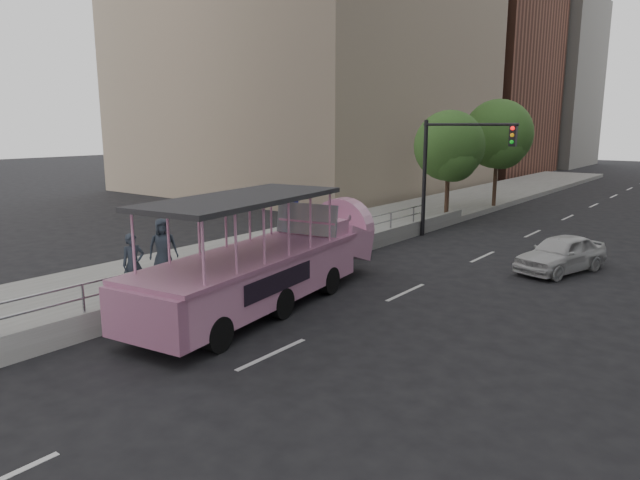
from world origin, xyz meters
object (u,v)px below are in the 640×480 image
traffic_signal (450,160)px  street_tree_far (499,137)px  pedestrian_near (133,264)px  street_tree_near (450,149)px  car (561,254)px  pedestrian_far (163,247)px  parking_sign (293,228)px  duck_boat (272,262)px

traffic_signal → street_tree_far: (-1.40, 9.43, 0.81)m
pedestrian_near → street_tree_near: bearing=12.6°
car → pedestrian_far: (-9.48, -9.36, 0.57)m
car → street_tree_far: bearing=136.8°
pedestrian_far → traffic_signal: bearing=9.4°
pedestrian_near → street_tree_far: street_tree_far is taller
car → street_tree_far: (-7.08, 12.48, 3.67)m
parking_sign → street_tree_near: street_tree_near is taller
street_tree_near → street_tree_far: size_ratio=0.89×
pedestrian_far → parking_sign: size_ratio=0.73×
street_tree_near → street_tree_far: 6.02m
duck_boat → pedestrian_near: 3.87m
pedestrian_far → parking_sign: bearing=-10.1°
duck_boat → traffic_signal: size_ratio=1.89×
car → parking_sign: 9.24m
duck_boat → pedestrian_far: 4.00m
parking_sign → car: bearing=40.6°
car → pedestrian_near: bearing=-110.0°
traffic_signal → street_tree_near: street_tree_near is taller
pedestrian_far → street_tree_near: bearing=18.5°
car → pedestrian_far: 13.34m
car → street_tree_far: street_tree_far is taller
pedestrian_far → street_tree_far: (2.40, 21.84, 3.09)m
duck_boat → pedestrian_far: (-3.92, -0.78, 0.03)m
pedestrian_near → pedestrian_far: size_ratio=0.95×
parking_sign → street_tree_near: (-0.30, 12.45, 2.21)m
traffic_signal → pedestrian_far: bearing=-107.0°
street_tree_far → parking_sign: bearing=-89.7°
pedestrian_near → pedestrian_far: pedestrian_far is taller
duck_boat → street_tree_far: (-1.52, 21.05, 3.13)m
pedestrian_far → parking_sign: (2.51, 3.39, 0.39)m
street_tree_near → pedestrian_near: bearing=-93.8°
duck_boat → street_tree_near: (-1.72, 15.05, 2.64)m
street_tree_far → pedestrian_far: bearing=-96.3°
traffic_signal → street_tree_far: street_tree_far is taller
pedestrian_near → pedestrian_far: (-1.04, 1.79, 0.05)m
duck_boat → traffic_signal: bearing=90.6°
car → traffic_signal: size_ratio=0.72×
car → street_tree_near: (-7.28, 6.48, 3.18)m
car → traffic_signal: bearing=169.0°
traffic_signal → car: bearing=-28.2°
car → traffic_signal: (-5.69, 3.05, 2.86)m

